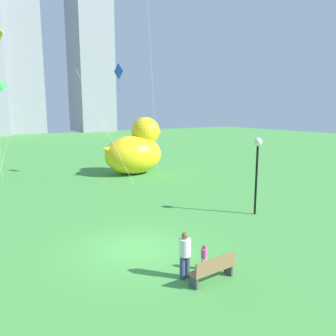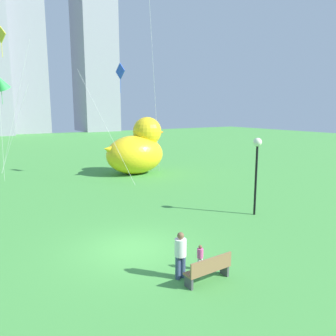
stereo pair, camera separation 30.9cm
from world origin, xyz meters
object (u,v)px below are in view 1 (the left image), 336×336
person_child (204,256)px  kite_blue (118,75)px  park_bench (214,268)px  person_adult (185,253)px  giant_inflatable_duck (135,150)px  lamppost (257,156)px

person_child → kite_blue: (4.53, 16.54, 7.75)m
park_bench → person_adult: person_adult is taller
park_bench → person_child: bearing=71.1°
person_adult → kite_blue: bearing=71.9°
giant_inflatable_duck → lamppost: bearing=-90.2°
giant_inflatable_duck → lamppost: giant_inflatable_duck is taller
person_adult → kite_blue: 19.02m
person_adult → kite_blue: kite_blue is taller
person_child → lamppost: size_ratio=0.22×
park_bench → person_child: size_ratio=1.86×
person_adult → giant_inflatable_duck: giant_inflatable_duck is taller
person_child → kite_blue: bearing=74.7°
park_bench → lamppost: (6.67, 4.32, 2.69)m
lamppost → kite_blue: bearing=98.1°
park_bench → kite_blue: size_ratio=0.19×
person_child → kite_blue: size_ratio=0.10×
person_adult → person_child: size_ratio=1.76×
park_bench → lamppost: lamppost is taller
giant_inflatable_duck → kite_blue: bearing=-156.2°
person_adult → giant_inflatable_duck: (7.35, 17.50, 1.21)m
lamppost → kite_blue: size_ratio=0.45×
person_adult → lamppost: (7.31, 3.59, 2.27)m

